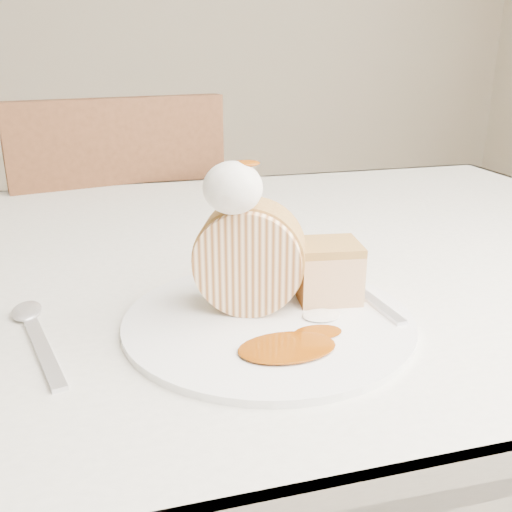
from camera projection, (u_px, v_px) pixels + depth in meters
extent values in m
cube|color=white|center=(219.00, 265.00, 0.77)|extent=(1.40, 0.90, 0.04)
cube|color=white|center=(178.00, 246.00, 1.22)|extent=(1.40, 0.01, 0.28)
cylinder|color=brown|center=(441.00, 332.00, 1.39)|extent=(0.06, 0.06, 0.71)
cube|color=brown|center=(113.00, 287.00, 1.43)|extent=(0.51, 0.51, 0.04)
cube|color=brown|center=(126.00, 211.00, 1.18)|extent=(0.43, 0.13, 0.45)
cylinder|color=brown|center=(165.00, 325.00, 1.74)|extent=(0.04, 0.04, 0.42)
cylinder|color=brown|center=(37.00, 353.00, 1.58)|extent=(0.04, 0.04, 0.42)
cylinder|color=brown|center=(212.00, 385.00, 1.43)|extent=(0.04, 0.04, 0.42)
cylinder|color=brown|center=(59.00, 427.00, 1.27)|extent=(0.04, 0.04, 0.42)
cylinder|color=white|center=(268.00, 320.00, 0.56)|extent=(0.32, 0.32, 0.01)
cylinder|color=#FFDFB1|center=(250.00, 258.00, 0.57)|extent=(0.12, 0.09, 0.11)
cube|color=#AD8541|center=(328.00, 274.00, 0.60)|extent=(0.07, 0.07, 0.05)
ellipsoid|color=white|center=(233.00, 188.00, 0.52)|extent=(0.06, 0.06, 0.05)
ellipsoid|color=#7D3605|center=(245.00, 157.00, 0.51)|extent=(0.03, 0.02, 0.01)
cube|color=silver|center=(370.00, 299.00, 0.60)|extent=(0.04, 0.17, 0.00)
cube|color=silver|center=(44.00, 352.00, 0.51)|extent=(0.07, 0.17, 0.00)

